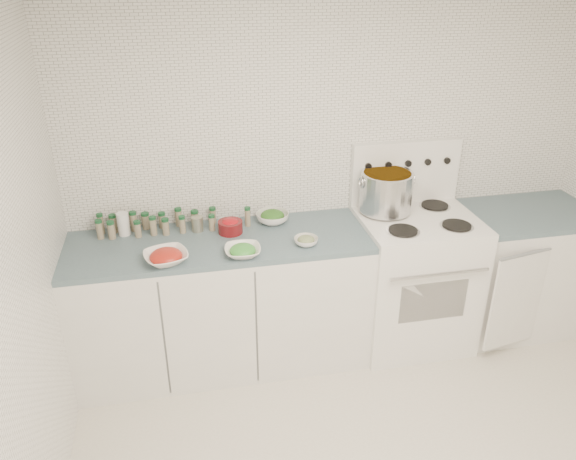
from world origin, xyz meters
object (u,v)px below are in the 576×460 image
(bowl_tomato, at_px, (166,257))
(bowl_snowpea, at_px, (243,251))
(stock_pot, at_px, (386,190))
(stove, at_px, (412,275))

(bowl_tomato, distance_m, bowl_snowpea, 0.44)
(stock_pot, distance_m, bowl_snowpea, 1.07)
(stove, relative_size, bowl_snowpea, 6.12)
(stock_pot, relative_size, bowl_tomato, 1.22)
(stock_pot, bearing_deg, bowl_tomato, -166.64)
(stove, relative_size, bowl_tomato, 4.57)
(stove, xyz_separation_m, bowl_snowpea, (-1.18, -0.21, 0.43))
(bowl_tomato, xyz_separation_m, bowl_snowpea, (0.44, -0.01, -0.00))
(stock_pot, bearing_deg, bowl_snowpea, -160.75)
(stock_pot, height_order, bowl_tomato, stock_pot)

